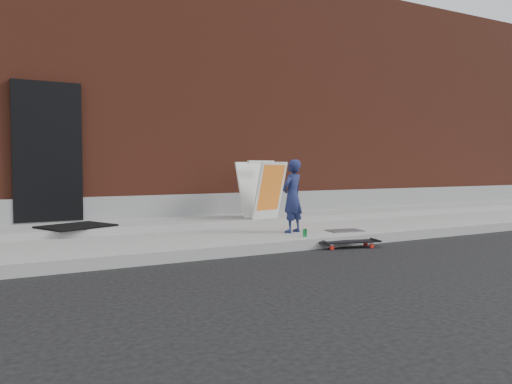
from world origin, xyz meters
TOP-DOWN VIEW (x-y plane):
  - ground at (0.00, 0.00)m, footprint 80.00×80.00m
  - sidewalk at (0.00, 1.50)m, footprint 20.00×3.00m
  - apron at (0.00, 2.40)m, footprint 20.00×1.20m
  - building at (-0.00, 6.99)m, footprint 20.00×8.10m
  - child at (0.65, 0.73)m, footprint 0.48×0.41m
  - skateboard at (1.08, -0.12)m, footprint 0.91×0.44m
  - pizza_sign at (0.81, 1.98)m, footprint 0.77×0.85m
  - soda_can at (0.56, 0.25)m, footprint 0.07×0.07m
  - doormat at (-2.30, 2.16)m, footprint 1.20×1.11m
  - utility_plate at (1.46, 0.47)m, footprint 0.57×0.41m

SIDE VIEW (x-z plane):
  - ground at x=0.00m, z-range 0.00..0.00m
  - sidewalk at x=0.00m, z-range 0.00..0.15m
  - skateboard at x=1.08m, z-range 0.03..0.13m
  - utility_plate at x=1.46m, z-range 0.15..0.17m
  - apron at x=0.00m, z-range 0.15..0.25m
  - soda_can at x=0.56m, z-range 0.15..0.26m
  - doormat at x=-2.30m, z-range 0.25..0.28m
  - child at x=0.65m, z-range 0.15..1.27m
  - pizza_sign at x=0.81m, z-range 0.25..1.27m
  - building at x=0.00m, z-range 0.00..5.00m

